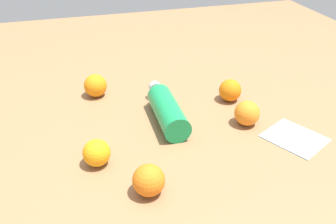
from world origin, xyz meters
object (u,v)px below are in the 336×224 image
object	(u,v)px
orange_2	(95,86)
orange_4	(97,153)
folded_napkin	(295,137)
water_bottle	(166,108)
orange_1	(247,113)
orange_3	(230,90)
orange_0	(149,180)

from	to	relation	value
orange_2	orange_4	xyz separation A→B (m)	(0.04, 0.37, -0.00)
orange_2	folded_napkin	bearing A→B (deg)	141.22
water_bottle	folded_napkin	distance (m)	0.38
water_bottle	orange_1	distance (m)	0.24
orange_2	orange_3	world-z (taller)	orange_2
water_bottle	orange_0	world-z (taller)	water_bottle
water_bottle	folded_napkin	xyz separation A→B (m)	(-0.32, 0.20, -0.04)
orange_2	orange_4	distance (m)	0.37
orange_1	orange_4	xyz separation A→B (m)	(0.45, 0.07, -0.00)
orange_2	orange_4	bearing A→B (deg)	84.04
water_bottle	folded_napkin	size ratio (longest dim) A/B	1.84
water_bottle	orange_4	world-z (taller)	water_bottle
orange_0	orange_3	world-z (taller)	orange_0
orange_0	orange_4	size ratio (longest dim) A/B	1.07
orange_1	orange_3	size ratio (longest dim) A/B	1.02
orange_4	water_bottle	bearing A→B (deg)	-144.62
water_bottle	orange_3	bearing A→B (deg)	-75.99
orange_2	orange_3	xyz separation A→B (m)	(-0.42, 0.15, -0.00)
orange_4	orange_2	bearing A→B (deg)	-95.96
water_bottle	orange_1	bearing A→B (deg)	-111.94
water_bottle	orange_2	world-z (taller)	water_bottle
orange_0	orange_1	size ratio (longest dim) A/B	1.00
orange_0	water_bottle	bearing A→B (deg)	-112.60
orange_1	orange_3	bearing A→B (deg)	-94.95
water_bottle	orange_4	bearing A→B (deg)	126.20
orange_1	orange_2	distance (m)	0.51
orange_1	orange_2	size ratio (longest dim) A/B	0.98
water_bottle	orange_2	size ratio (longest dim) A/B	3.68
water_bottle	orange_2	bearing A→B (deg)	42.71
orange_3	orange_4	size ratio (longest dim) A/B	1.04
water_bottle	orange_0	distance (m)	0.32
orange_0	orange_2	world-z (taller)	orange_2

